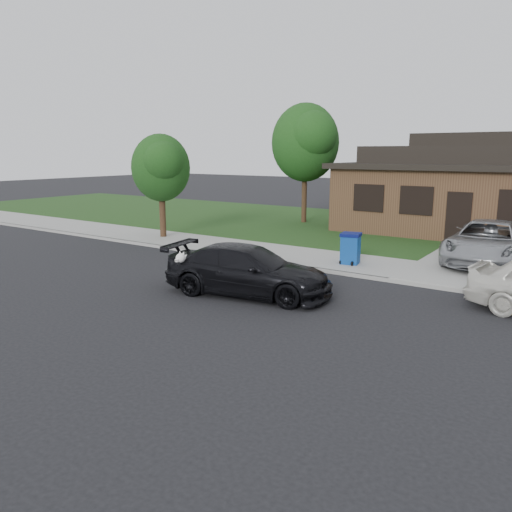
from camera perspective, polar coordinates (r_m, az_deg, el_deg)
The scene contains 11 objects.
ground at distance 14.60m, azimuth -3.95°, elevation -3.75°, with size 120.00×120.00×0.00m, color black.
sidewalk at distance 18.65m, azimuth 5.61°, elevation -0.16°, with size 60.00×3.00×0.12m, color gray.
curb at distance 17.38m, azimuth 3.22°, elevation -1.01°, with size 60.00×0.12×0.12m, color gray.
lawn at distance 25.84m, azimuth 14.24°, elevation 2.88°, with size 60.00×13.00×0.13m, color #193814.
driveway at distance 21.53m, azimuth 26.48°, elevation 0.28°, with size 4.50×13.00×0.14m, color gray.
sedan at distance 13.84m, azimuth -0.95°, elevation -1.65°, with size 4.99×2.75×1.37m.
minivan at distance 18.99m, azimuth 24.99°, elevation 1.46°, with size 2.40×5.20×1.44m, color #9FA2A6.
recycling_bin at distance 17.48m, azimuth 10.74°, elevation 0.89°, with size 0.75×0.75×1.07m.
house at distance 26.49m, azimuth 24.19°, elevation 6.93°, with size 12.60×8.60×4.65m.
tree_0 at distance 27.24m, azimuth 5.84°, elevation 12.93°, with size 3.78×3.60×6.34m.
tree_2 at distance 22.82m, azimuth -10.78°, elevation 9.99°, with size 2.73×2.60×4.59m.
Camera 1 is at (8.76, -11.01, 3.90)m, focal length 35.00 mm.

